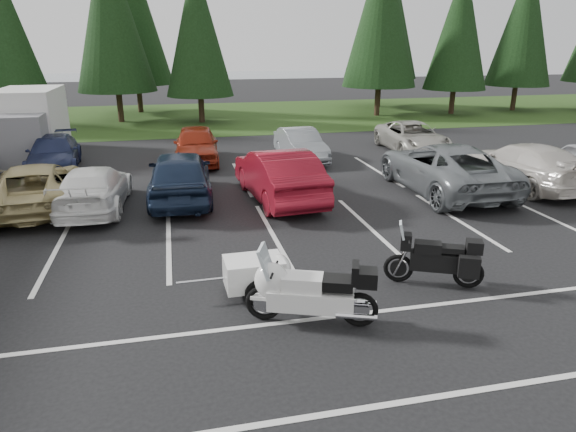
# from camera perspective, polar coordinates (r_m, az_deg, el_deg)

# --- Properties ---
(ground) EXTENTS (120.00, 120.00, 0.00)m
(ground) POSITION_cam_1_polar(r_m,az_deg,el_deg) (12.65, -3.08, -3.78)
(ground) COLOR black
(ground) RESTS_ON ground
(grass_strip) EXTENTS (80.00, 16.00, 0.01)m
(grass_strip) POSITION_cam_1_polar(r_m,az_deg,el_deg) (35.90, -9.77, 10.79)
(grass_strip) COLOR #233D13
(grass_strip) RESTS_ON ground
(lake_water) EXTENTS (70.00, 50.00, 0.02)m
(lake_water) POSITION_cam_1_polar(r_m,az_deg,el_deg) (66.96, -7.93, 14.49)
(lake_water) COLOR gray
(lake_water) RESTS_ON ground
(box_truck) EXTENTS (2.40, 5.60, 2.90)m
(box_truck) POSITION_cam_1_polar(r_m,az_deg,el_deg) (25.01, -27.08, 8.97)
(box_truck) COLOR silver
(box_truck) RESTS_ON ground
(stall_markings) EXTENTS (32.00, 16.00, 0.01)m
(stall_markings) POSITION_cam_1_polar(r_m,az_deg,el_deg) (14.49, -4.44, -0.80)
(stall_markings) COLOR silver
(stall_markings) RESTS_ON ground
(conifer_3) EXTENTS (3.87, 3.87, 9.02)m
(conifer_3) POSITION_cam_1_polar(r_m,az_deg,el_deg) (34.02, -28.81, 17.34)
(conifer_3) COLOR #332316
(conifer_3) RESTS_ON ground
(conifer_4) EXTENTS (4.80, 4.80, 11.17)m
(conifer_4) POSITION_cam_1_polar(r_m,az_deg,el_deg) (34.60, -19.15, 20.64)
(conifer_4) COLOR #332316
(conifer_4) RESTS_ON ground
(conifer_5) EXTENTS (4.14, 4.14, 9.63)m
(conifer_5) POSITION_cam_1_polar(r_m,az_deg,el_deg) (33.18, -10.07, 19.89)
(conifer_5) COLOR #332316
(conifer_5) RESTS_ON ground
(conifer_6) EXTENTS (4.93, 4.93, 11.48)m
(conifer_6) POSITION_cam_1_polar(r_m,az_deg,el_deg) (36.43, 10.43, 21.46)
(conifer_6) COLOR #332316
(conifer_6) RESTS_ON ground
(conifer_7) EXTENTS (4.27, 4.27, 9.94)m
(conifer_7) POSITION_cam_1_polar(r_m,az_deg,el_deg) (38.57, 18.53, 19.34)
(conifer_7) COLOR #332316
(conifer_7) RESTS_ON ground
(conifer_8) EXTENTS (4.53, 4.53, 10.56)m
(conifer_8) POSITION_cam_1_polar(r_m,az_deg,el_deg) (42.27, 24.79, 19.00)
(conifer_8) COLOR #332316
(conifer_8) RESTS_ON ground
(conifer_back_b) EXTENTS (4.97, 4.97, 11.58)m
(conifer_back_b) POSITION_cam_1_polar(r_m,az_deg,el_deg) (39.12, -16.96, 20.88)
(conifer_back_b) COLOR #332316
(conifer_back_b) RESTS_ON ground
(conifer_back_c) EXTENTS (5.50, 5.50, 12.81)m
(conifer_back_c) POSITION_cam_1_polar(r_m,az_deg,el_deg) (41.58, 10.55, 22.17)
(conifer_back_c) COLOR #332316
(conifer_back_c) RESTS_ON ground
(car_near_2) EXTENTS (2.86, 5.32, 1.42)m
(car_near_2) POSITION_cam_1_polar(r_m,az_deg,el_deg) (17.21, -26.17, 2.93)
(car_near_2) COLOR tan
(car_near_2) RESTS_ON ground
(car_near_3) EXTENTS (2.05, 4.65, 1.33)m
(car_near_3) POSITION_cam_1_polar(r_m,az_deg,el_deg) (16.54, -20.79, 2.89)
(car_near_3) COLOR white
(car_near_3) RESTS_ON ground
(car_near_4) EXTENTS (2.13, 4.92, 1.65)m
(car_near_4) POSITION_cam_1_polar(r_m,az_deg,el_deg) (16.69, -11.91, 4.44)
(car_near_4) COLOR #17233B
(car_near_4) RESTS_ON ground
(car_near_5) EXTENTS (2.24, 5.18, 1.66)m
(car_near_5) POSITION_cam_1_polar(r_m,az_deg,el_deg) (16.41, -1.07, 4.62)
(car_near_5) COLOR maroon
(car_near_5) RESTS_ON ground
(car_near_6) EXTENTS (2.80, 5.98, 1.65)m
(car_near_6) POSITION_cam_1_polar(r_m,az_deg,el_deg) (18.15, 16.95, 5.18)
(car_near_6) COLOR slate
(car_near_6) RESTS_ON ground
(car_near_7) EXTENTS (2.60, 5.44, 1.53)m
(car_near_7) POSITION_cam_1_polar(r_m,az_deg,el_deg) (19.79, 24.68, 5.17)
(car_near_7) COLOR beige
(car_near_7) RESTS_ON ground
(car_far_1) EXTENTS (2.28, 4.73, 1.33)m
(car_far_1) POSITION_cam_1_polar(r_m,az_deg,el_deg) (22.37, -24.58, 6.32)
(car_far_1) COLOR #1C2346
(car_far_1) RESTS_ON ground
(car_far_2) EXTENTS (2.04, 4.53, 1.51)m
(car_far_2) POSITION_cam_1_polar(r_m,az_deg,el_deg) (22.03, -10.17, 7.81)
(car_far_2) COLOR maroon
(car_far_2) RESTS_ON ground
(car_far_3) EXTENTS (1.61, 4.11, 1.33)m
(car_far_3) POSITION_cam_1_polar(r_m,az_deg,el_deg) (22.17, 1.41, 7.93)
(car_far_3) COLOR gray
(car_far_3) RESTS_ON ground
(car_far_4) EXTENTS (2.47, 4.97, 1.35)m
(car_far_4) POSITION_cam_1_polar(r_m,az_deg,el_deg) (24.59, 13.66, 8.51)
(car_far_4) COLOR #A3A096
(car_far_4) RESTS_ON ground
(touring_motorcycle) EXTENTS (2.77, 1.71, 1.47)m
(touring_motorcycle) POSITION_cam_1_polar(r_m,az_deg,el_deg) (9.19, 2.59, -7.82)
(touring_motorcycle) COLOR white
(touring_motorcycle) RESTS_ON ground
(cargo_trailer) EXTENTS (1.72, 1.00, 0.78)m
(cargo_trailer) POSITION_cam_1_polar(r_m,az_deg,el_deg) (10.38, -3.79, -6.68)
(cargo_trailer) COLOR white
(cargo_trailer) RESTS_ON ground
(adventure_motorcycle) EXTENTS (2.37, 1.65, 1.37)m
(adventure_motorcycle) POSITION_cam_1_polar(r_m,az_deg,el_deg) (11.04, 15.97, -4.15)
(adventure_motorcycle) COLOR black
(adventure_motorcycle) RESTS_ON ground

